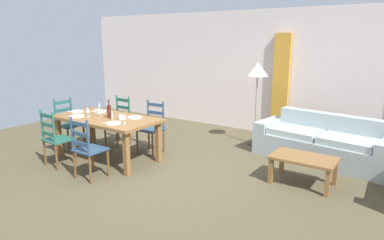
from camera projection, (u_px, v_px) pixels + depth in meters
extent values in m
cube|color=brown|center=(159.00, 174.00, 5.46)|extent=(9.60, 9.60, 0.02)
cube|color=silver|center=(251.00, 72.00, 7.80)|extent=(9.60, 0.16, 2.70)
cube|color=gold|center=(281.00, 86.00, 7.32)|extent=(0.35, 0.08, 2.20)
cube|color=brown|center=(106.00, 119.00, 5.98)|extent=(1.90, 0.96, 0.05)
cube|color=brown|center=(59.00, 137.00, 6.22)|extent=(0.08, 0.08, 0.70)
cube|color=brown|center=(126.00, 154.00, 5.29)|extent=(0.08, 0.08, 0.70)
cube|color=brown|center=(92.00, 128.00, 6.83)|extent=(0.08, 0.08, 0.70)
cube|color=brown|center=(158.00, 142.00, 5.90)|extent=(0.08, 0.08, 0.70)
cube|color=#235B4B|center=(59.00, 139.00, 5.72)|extent=(0.45, 0.43, 0.03)
cylinder|color=brown|center=(63.00, 148.00, 6.01)|extent=(0.04, 0.04, 0.43)
cylinder|color=brown|center=(75.00, 152.00, 5.79)|extent=(0.04, 0.04, 0.43)
cylinder|color=brown|center=(45.00, 153.00, 5.75)|extent=(0.04, 0.04, 0.43)
cylinder|color=brown|center=(57.00, 157.00, 5.53)|extent=(0.04, 0.04, 0.43)
cylinder|color=#235B4B|center=(42.00, 124.00, 5.64)|extent=(0.04, 0.04, 0.50)
cylinder|color=#235B4B|center=(54.00, 128.00, 5.42)|extent=(0.04, 0.04, 0.50)
cube|color=#235B4B|center=(48.00, 134.00, 5.56)|extent=(0.38, 0.05, 0.06)
cube|color=#235B4B|center=(48.00, 125.00, 5.52)|extent=(0.38, 0.05, 0.06)
cube|color=#235B4B|center=(47.00, 116.00, 5.49)|extent=(0.38, 0.05, 0.06)
cube|color=navy|center=(90.00, 150.00, 5.19)|extent=(0.42, 0.40, 0.03)
cylinder|color=brown|center=(93.00, 159.00, 5.48)|extent=(0.04, 0.04, 0.43)
cylinder|color=brown|center=(108.00, 163.00, 5.28)|extent=(0.04, 0.04, 0.43)
cylinder|color=brown|center=(75.00, 165.00, 5.21)|extent=(0.04, 0.04, 0.43)
cylinder|color=brown|center=(90.00, 170.00, 5.01)|extent=(0.04, 0.04, 0.43)
cylinder|color=navy|center=(72.00, 134.00, 5.10)|extent=(0.04, 0.04, 0.50)
cylinder|color=navy|center=(88.00, 137.00, 4.90)|extent=(0.04, 0.04, 0.50)
cube|color=navy|center=(81.00, 144.00, 5.03)|extent=(0.38, 0.03, 0.06)
cube|color=navy|center=(80.00, 134.00, 4.99)|extent=(0.38, 0.03, 0.06)
cube|color=navy|center=(79.00, 124.00, 4.96)|extent=(0.38, 0.03, 0.06)
cube|color=#225A49|center=(117.00, 122.00, 6.87)|extent=(0.44, 0.42, 0.03)
cylinder|color=brown|center=(117.00, 137.00, 6.69)|extent=(0.04, 0.04, 0.43)
cylinder|color=brown|center=(105.00, 134.00, 6.90)|extent=(0.04, 0.04, 0.43)
cylinder|color=brown|center=(130.00, 133.00, 6.95)|extent=(0.04, 0.04, 0.43)
cylinder|color=brown|center=(118.00, 130.00, 7.16)|extent=(0.04, 0.04, 0.43)
cylinder|color=#225A49|center=(129.00, 109.00, 6.83)|extent=(0.04, 0.04, 0.50)
cylinder|color=#225A49|center=(117.00, 107.00, 7.05)|extent=(0.04, 0.04, 0.50)
cube|color=#225A49|center=(123.00, 115.00, 6.97)|extent=(0.38, 0.04, 0.06)
cube|color=#225A49|center=(123.00, 107.00, 6.94)|extent=(0.38, 0.04, 0.06)
cube|color=#225A49|center=(123.00, 100.00, 6.90)|extent=(0.38, 0.04, 0.06)
cube|color=#2D4762|center=(150.00, 129.00, 6.36)|extent=(0.44, 0.42, 0.03)
cylinder|color=brown|center=(153.00, 145.00, 6.18)|extent=(0.04, 0.04, 0.43)
cylinder|color=brown|center=(137.00, 142.00, 6.36)|extent=(0.04, 0.04, 0.43)
cylinder|color=brown|center=(164.00, 140.00, 6.46)|extent=(0.04, 0.04, 0.43)
cylinder|color=brown|center=(149.00, 138.00, 6.64)|extent=(0.04, 0.04, 0.43)
cylinder|color=#2D4762|center=(163.00, 115.00, 6.34)|extent=(0.04, 0.04, 0.50)
cylinder|color=#2D4762|center=(148.00, 113.00, 6.53)|extent=(0.04, 0.04, 0.50)
cube|color=#2D4762|center=(156.00, 121.00, 6.47)|extent=(0.38, 0.04, 0.06)
cube|color=#2D4762|center=(156.00, 113.00, 6.43)|extent=(0.38, 0.04, 0.06)
cube|color=#2D4762|center=(155.00, 105.00, 6.40)|extent=(0.38, 0.04, 0.06)
cube|color=#225151|center=(70.00, 125.00, 6.66)|extent=(0.40, 0.42, 0.03)
cylinder|color=brown|center=(84.00, 136.00, 6.76)|extent=(0.04, 0.04, 0.43)
cylinder|color=brown|center=(68.00, 140.00, 6.47)|extent=(0.04, 0.04, 0.43)
cylinder|color=brown|center=(73.00, 133.00, 6.95)|extent=(0.04, 0.04, 0.43)
cylinder|color=brown|center=(58.00, 137.00, 6.66)|extent=(0.04, 0.04, 0.43)
cylinder|color=#225151|center=(71.00, 109.00, 6.83)|extent=(0.04, 0.04, 0.50)
cylinder|color=#225151|center=(55.00, 113.00, 6.54)|extent=(0.04, 0.04, 0.50)
cube|color=#225151|center=(64.00, 117.00, 6.72)|extent=(0.03, 0.38, 0.06)
cube|color=#225151|center=(63.00, 110.00, 6.68)|extent=(0.03, 0.38, 0.06)
cube|color=#225151|center=(63.00, 102.00, 6.65)|extent=(0.03, 0.38, 0.06)
cylinder|color=white|center=(77.00, 116.00, 6.01)|extent=(0.24, 0.24, 0.02)
cube|color=silver|center=(72.00, 115.00, 6.10)|extent=(0.02, 0.17, 0.01)
cylinder|color=white|center=(113.00, 123.00, 5.52)|extent=(0.24, 0.24, 0.02)
cube|color=silver|center=(107.00, 122.00, 5.60)|extent=(0.02, 0.17, 0.01)
cylinder|color=white|center=(100.00, 111.00, 6.41)|extent=(0.24, 0.24, 0.02)
cube|color=silver|center=(94.00, 111.00, 6.50)|extent=(0.03, 0.17, 0.01)
cylinder|color=white|center=(135.00, 117.00, 5.92)|extent=(0.24, 0.24, 0.02)
cube|color=silver|center=(129.00, 117.00, 6.00)|extent=(0.03, 0.17, 0.01)
cylinder|color=white|center=(77.00, 112.00, 6.40)|extent=(0.24, 0.24, 0.02)
cube|color=silver|center=(72.00, 111.00, 6.48)|extent=(0.03, 0.17, 0.01)
cylinder|color=#471919|center=(109.00, 112.00, 5.90)|extent=(0.07, 0.07, 0.22)
cylinder|color=#471919|center=(109.00, 103.00, 5.86)|extent=(0.02, 0.02, 0.08)
cylinder|color=black|center=(109.00, 100.00, 5.85)|extent=(0.03, 0.03, 0.02)
cylinder|color=white|center=(88.00, 116.00, 6.04)|extent=(0.06, 0.06, 0.01)
cylinder|color=white|center=(88.00, 114.00, 6.03)|extent=(0.01, 0.01, 0.07)
cone|color=white|center=(88.00, 110.00, 6.01)|extent=(0.06, 0.06, 0.08)
cylinder|color=white|center=(124.00, 123.00, 5.53)|extent=(0.06, 0.06, 0.01)
cylinder|color=white|center=(124.00, 121.00, 5.52)|extent=(0.01, 0.01, 0.07)
cone|color=white|center=(124.00, 116.00, 5.50)|extent=(0.06, 0.06, 0.08)
cylinder|color=beige|center=(120.00, 117.00, 5.78)|extent=(0.07, 0.07, 0.09)
cylinder|color=beige|center=(97.00, 112.00, 6.21)|extent=(0.07, 0.07, 0.09)
cylinder|color=#998C66|center=(100.00, 115.00, 6.08)|extent=(0.05, 0.05, 0.04)
cylinder|color=white|center=(99.00, 108.00, 6.05)|extent=(0.02, 0.02, 0.18)
cylinder|color=#998C66|center=(112.00, 118.00, 5.82)|extent=(0.05, 0.05, 0.04)
cylinder|color=white|center=(112.00, 114.00, 5.81)|extent=(0.02, 0.02, 0.10)
cube|color=#9EABAB|center=(321.00, 150.00, 5.95)|extent=(1.89, 1.03, 0.40)
cube|color=#9EABAB|center=(329.00, 135.00, 6.12)|extent=(1.81, 0.43, 0.80)
cube|color=#9EABAB|center=(269.00, 134.00, 6.59)|extent=(0.34, 0.82, 0.58)
cube|color=#B1C0C0|center=(349.00, 141.00, 5.56)|extent=(0.94, 0.75, 0.12)
cube|color=#B1C0C0|center=(296.00, 132.00, 6.15)|extent=(0.94, 0.75, 0.12)
cube|color=brown|center=(304.00, 158.00, 4.96)|extent=(0.90, 0.56, 0.04)
cube|color=brown|center=(271.00, 171.00, 5.04)|extent=(0.06, 0.06, 0.38)
cube|color=brown|center=(327.00, 183.00, 4.61)|extent=(0.06, 0.06, 0.38)
cube|color=brown|center=(282.00, 162.00, 5.41)|extent=(0.06, 0.06, 0.38)
cube|color=brown|center=(335.00, 173.00, 4.97)|extent=(0.06, 0.06, 0.38)
cylinder|color=#332D28|center=(254.00, 144.00, 6.93)|extent=(0.28, 0.28, 0.03)
cylinder|color=gray|center=(256.00, 110.00, 6.78)|extent=(0.03, 0.03, 1.35)
cone|color=#EEE4C0|center=(258.00, 69.00, 6.59)|extent=(0.40, 0.40, 0.26)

